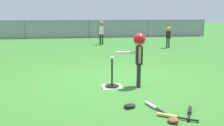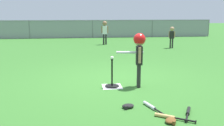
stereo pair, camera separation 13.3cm
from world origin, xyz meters
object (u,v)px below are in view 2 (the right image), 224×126
(batting_tee, at_px, (112,82))
(spare_bat_black, at_px, (188,112))
(baseball_on_tee, at_px, (112,58))
(fielder_deep_left, at_px, (105,29))
(spare_bat_wood, at_px, (169,117))
(glove_near_bats, at_px, (171,121))
(spare_bat_silver, at_px, (152,107))
(fielder_deep_center, at_px, (172,34))
(batter_child, at_px, (139,49))
(glove_by_plate, at_px, (128,106))

(batting_tee, bearing_deg, spare_bat_black, -58.39)
(baseball_on_tee, distance_m, fielder_deep_left, 7.58)
(spare_bat_wood, distance_m, glove_near_bats, 0.15)
(baseball_on_tee, height_order, glove_near_bats, baseball_on_tee)
(batting_tee, relative_size, spare_bat_black, 1.17)
(spare_bat_wood, bearing_deg, spare_bat_silver, 108.81)
(batting_tee, xyz_separation_m, fielder_deep_left, (0.57, 7.56, 0.68))
(baseball_on_tee, relative_size, fielder_deep_center, 0.07)
(glove_near_bats, bearing_deg, batter_child, 92.08)
(spare_bat_black, xyz_separation_m, glove_near_bats, (-0.40, -0.29, 0.01))
(spare_bat_wood, bearing_deg, batter_child, 93.04)
(glove_by_plate, bearing_deg, baseball_on_tee, 95.07)
(batting_tee, distance_m, spare_bat_black, 2.03)
(batter_child, xyz_separation_m, fielder_deep_center, (2.95, 5.96, -0.23))
(fielder_deep_center, relative_size, spare_bat_silver, 1.42)
(fielder_deep_center, distance_m, spare_bat_black, 8.02)
(batting_tee, relative_size, glove_by_plate, 2.53)
(batting_tee, relative_size, baseball_on_tee, 8.57)
(fielder_deep_center, distance_m, spare_bat_wood, 8.27)
(batting_tee, bearing_deg, baseball_on_tee, 0.00)
(spare_bat_wood, height_order, glove_by_plate, glove_by_plate)
(batter_child, relative_size, spare_bat_silver, 1.74)
(baseball_on_tee, distance_m, spare_bat_wood, 2.09)
(spare_bat_wood, bearing_deg, baseball_on_tee, 110.11)
(batter_child, bearing_deg, spare_bat_wood, -86.96)
(spare_bat_black, relative_size, glove_by_plate, 2.16)
(spare_bat_silver, bearing_deg, spare_bat_wood, -71.19)
(fielder_deep_center, bearing_deg, spare_bat_silver, -112.47)
(fielder_deep_center, bearing_deg, spare_bat_black, -108.05)
(fielder_deep_left, relative_size, spare_bat_black, 2.24)
(baseball_on_tee, distance_m, glove_near_bats, 2.22)
(spare_bat_black, bearing_deg, fielder_deep_left, 93.05)
(batting_tee, height_order, spare_bat_silver, batting_tee)
(spare_bat_silver, relative_size, spare_bat_wood, 1.23)
(batter_child, distance_m, spare_bat_wood, 1.97)
(fielder_deep_left, bearing_deg, batter_child, -89.85)
(baseball_on_tee, relative_size, spare_bat_wood, 0.13)
(spare_bat_black, bearing_deg, spare_bat_silver, 149.40)
(batter_child, height_order, glove_by_plate, batter_child)
(batting_tee, bearing_deg, fielder_deep_left, 85.69)
(fielder_deep_center, bearing_deg, spare_bat_wood, -110.26)
(fielder_deep_center, bearing_deg, batter_child, -116.33)
(batting_tee, relative_size, spare_bat_silver, 0.90)
(fielder_deep_left, distance_m, glove_near_bats, 9.61)
(batter_child, bearing_deg, spare_bat_silver, -92.64)
(fielder_deep_center, xyz_separation_m, glove_near_bats, (-2.88, -7.89, -0.61))
(baseball_on_tee, distance_m, glove_by_plate, 1.48)
(fielder_deep_left, relative_size, spare_bat_silver, 1.73)
(batter_child, bearing_deg, fielder_deep_center, 63.67)
(batting_tee, bearing_deg, glove_near_bats, -71.91)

